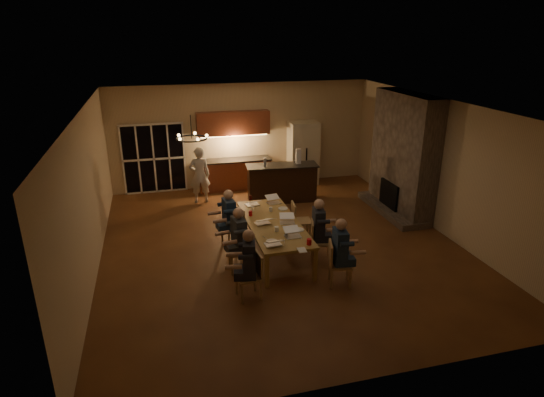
{
  "coord_description": "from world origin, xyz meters",
  "views": [
    {
      "loc": [
        -2.61,
        -9.16,
        4.71
      ],
      "look_at": [
        -0.13,
        0.3,
        1.05
      ],
      "focal_mm": 30.0,
      "sensor_mm": 36.0,
      "label": 1
    }
  ],
  "objects_px": {
    "laptop_b": "(293,232)",
    "chair_left_far": "(232,228)",
    "chair_right_near": "(340,264)",
    "can_silver": "(286,232)",
    "laptop_a": "(273,239)",
    "person_right_mid": "(318,229)",
    "refrigerator": "(303,153)",
    "chair_right_mid": "(321,241)",
    "chandelier": "(192,138)",
    "person_left_near": "(249,264)",
    "plate_near": "(299,230)",
    "can_cola": "(250,198)",
    "plate_far": "(283,208)",
    "mug_mid": "(271,209)",
    "redcup_near": "(309,242)",
    "chair_left_mid": "(239,251)",
    "laptop_d": "(287,218)",
    "mug_back": "(253,209)",
    "person_right_near": "(340,252)",
    "laptop_e": "(252,200)",
    "laptop_f": "(274,199)",
    "bar_blender": "(298,156)",
    "plate_left": "(272,242)",
    "dining_table": "(273,238)",
    "person_left_mid": "(239,240)",
    "standing_person": "(200,175)",
    "chair_right_far": "(302,221)",
    "laptop_c": "(262,219)",
    "redcup_mid": "(251,213)",
    "bar_bottle": "(265,162)",
    "bar_island": "(282,183)",
    "chair_left_near": "(248,276)",
    "person_left_far": "(229,219)"
  },
  "relations": [
    {
      "from": "laptop_a",
      "to": "person_right_mid",
      "type": "bearing_deg",
      "value": -157.74
    },
    {
      "from": "chair_right_near",
      "to": "chandelier",
      "type": "xyz_separation_m",
      "value": [
        -2.58,
        1.42,
        2.31
      ]
    },
    {
      "from": "chair_left_mid",
      "to": "chair_right_near",
      "type": "relative_size",
      "value": 1.0
    },
    {
      "from": "can_cola",
      "to": "laptop_c",
      "type": "bearing_deg",
      "value": -92.03
    },
    {
      "from": "person_left_mid",
      "to": "laptop_e",
      "type": "distance_m",
      "value": 1.81
    },
    {
      "from": "chair_left_far",
      "to": "bar_blender",
      "type": "height_order",
      "value": "bar_blender"
    },
    {
      "from": "chair_left_near",
      "to": "chair_left_far",
      "type": "height_order",
      "value": "same"
    },
    {
      "from": "chair_left_far",
      "to": "person_left_near",
      "type": "xyz_separation_m",
      "value": [
        -0.07,
        -2.22,
        0.24
      ]
    },
    {
      "from": "laptop_f",
      "to": "chair_right_far",
      "type": "bearing_deg",
      "value": -52.65
    },
    {
      "from": "bar_island",
      "to": "chair_right_near",
      "type": "bearing_deg",
      "value": -86.61
    },
    {
      "from": "chair_right_near",
      "to": "bar_bottle",
      "type": "bearing_deg",
      "value": 19.57
    },
    {
      "from": "chandelier",
      "to": "plate_near",
      "type": "xyz_separation_m",
      "value": [
        2.07,
        -0.35,
        -1.99
      ]
    },
    {
      "from": "chair_right_near",
      "to": "plate_far",
      "type": "xyz_separation_m",
      "value": [
        -0.5,
        2.3,
        0.31
      ]
    },
    {
      "from": "dining_table",
      "to": "plate_far",
      "type": "xyz_separation_m",
      "value": [
        0.42,
        0.7,
        0.38
      ]
    },
    {
      "from": "mug_back",
      "to": "bar_blender",
      "type": "height_order",
      "value": "bar_blender"
    },
    {
      "from": "bar_blender",
      "to": "person_right_near",
      "type": "bearing_deg",
      "value": -91.75
    },
    {
      "from": "chair_right_near",
      "to": "can_cola",
      "type": "distance_m",
      "value": 3.29
    },
    {
      "from": "person_right_near",
      "to": "laptop_c",
      "type": "height_order",
      "value": "person_right_near"
    },
    {
      "from": "dining_table",
      "to": "redcup_near",
      "type": "xyz_separation_m",
      "value": [
        0.4,
        -1.24,
        0.44
      ]
    },
    {
      "from": "chair_right_mid",
      "to": "chandelier",
      "type": "xyz_separation_m",
      "value": [
        -2.58,
        0.38,
        2.31
      ]
    },
    {
      "from": "person_left_near",
      "to": "plate_far",
      "type": "xyz_separation_m",
      "value": [
        1.3,
        2.32,
        0.07
      ]
    },
    {
      "from": "chair_left_mid",
      "to": "person_left_mid",
      "type": "distance_m",
      "value": 0.25
    },
    {
      "from": "laptop_c",
      "to": "plate_near",
      "type": "xyz_separation_m",
      "value": [
        0.65,
        -0.54,
        -0.1
      ]
    },
    {
      "from": "person_right_mid",
      "to": "plate_left",
      "type": "bearing_deg",
      "value": 121.83
    },
    {
      "from": "person_left_near",
      "to": "bar_blender",
      "type": "height_order",
      "value": "bar_blender"
    },
    {
      "from": "can_silver",
      "to": "plate_far",
      "type": "xyz_separation_m",
      "value": [
        0.33,
        1.4,
        -0.05
      ]
    },
    {
      "from": "plate_near",
      "to": "laptop_d",
      "type": "bearing_deg",
      "value": 106.38
    },
    {
      "from": "laptop_b",
      "to": "mug_mid",
      "type": "distance_m",
      "value": 1.45
    },
    {
      "from": "laptop_e",
      "to": "laptop_f",
      "type": "xyz_separation_m",
      "value": [
        0.53,
        -0.02,
        0.0
      ]
    },
    {
      "from": "chandelier",
      "to": "mug_back",
      "type": "distance_m",
      "value": 2.56
    },
    {
      "from": "person_right_near",
      "to": "laptop_e",
      "type": "distance_m",
      "value": 2.94
    },
    {
      "from": "can_cola",
      "to": "plate_far",
      "type": "distance_m",
      "value": 0.99
    },
    {
      "from": "chair_left_mid",
      "to": "laptop_d",
      "type": "height_order",
      "value": "laptop_d"
    },
    {
      "from": "redcup_near",
      "to": "plate_far",
      "type": "xyz_separation_m",
      "value": [
        0.02,
        1.94,
        -0.05
      ]
    },
    {
      "from": "chair_right_near",
      "to": "can_silver",
      "type": "relative_size",
      "value": 7.42
    },
    {
      "from": "dining_table",
      "to": "laptop_f",
      "type": "bearing_deg",
      "value": 74.39
    },
    {
      "from": "laptop_d",
      "to": "bar_bottle",
      "type": "xyz_separation_m",
      "value": [
        0.3,
        3.26,
        0.34
      ]
    },
    {
      "from": "laptop_a",
      "to": "bar_blender",
      "type": "height_order",
      "value": "bar_blender"
    },
    {
      "from": "plate_near",
      "to": "person_left_mid",
      "type": "bearing_deg",
      "value": -179.58
    },
    {
      "from": "chair_right_far",
      "to": "person_left_far",
      "type": "xyz_separation_m",
      "value": [
        -1.73,
        -0.02,
        0.24
      ]
    },
    {
      "from": "bar_bottle",
      "to": "plate_far",
      "type": "bearing_deg",
      "value": -93.95
    },
    {
      "from": "redcup_mid",
      "to": "chair_right_mid",
      "type": "bearing_deg",
      "value": -38.07
    },
    {
      "from": "person_left_mid",
      "to": "plate_near",
      "type": "height_order",
      "value": "person_left_mid"
    },
    {
      "from": "laptop_b",
      "to": "chair_left_far",
      "type": "bearing_deg",
      "value": 123.55
    },
    {
      "from": "standing_person",
      "to": "chandelier",
      "type": "relative_size",
      "value": 2.71
    },
    {
      "from": "plate_left",
      "to": "laptop_d",
      "type": "bearing_deg",
      "value": 55.92
    },
    {
      "from": "can_silver",
      "to": "refrigerator",
      "type": "bearing_deg",
      "value": 68.23
    },
    {
      "from": "person_left_mid",
      "to": "laptop_b",
      "type": "height_order",
      "value": "person_left_mid"
    },
    {
      "from": "chair_right_far",
      "to": "laptop_b",
      "type": "relative_size",
      "value": 2.78
    },
    {
      "from": "dining_table",
      "to": "mug_back",
      "type": "distance_m",
      "value": 0.91
    }
  ]
}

